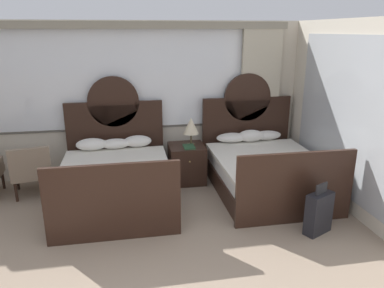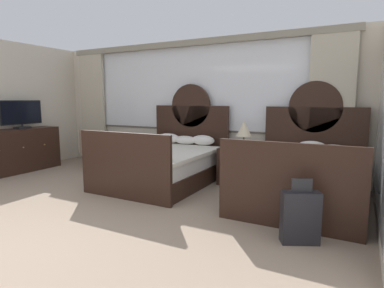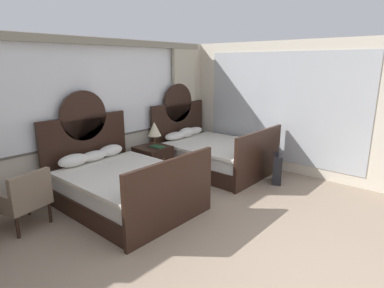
% 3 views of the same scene
% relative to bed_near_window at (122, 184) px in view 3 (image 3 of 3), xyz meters
% --- Properties ---
extents(wall_back_window, '(6.76, 0.22, 2.70)m').
position_rel_bed_near_window_xyz_m(wall_back_window, '(-0.05, 1.13, 1.09)').
color(wall_back_window, beige).
rests_on(wall_back_window, ground_plane).
extents(wall_right_mirror, '(0.08, 4.98, 2.70)m').
position_rel_bed_near_window_xyz_m(wall_right_mirror, '(3.36, -1.34, 0.98)').
color(wall_right_mirror, beige).
rests_on(wall_right_mirror, ground_plane).
extents(bed_near_window, '(1.66, 2.18, 1.81)m').
position_rel_bed_near_window_xyz_m(bed_near_window, '(0.00, 0.00, 0.00)').
color(bed_near_window, black).
rests_on(bed_near_window, ground_plane).
extents(bed_near_mirror, '(1.66, 2.18, 1.81)m').
position_rel_bed_near_window_xyz_m(bed_near_mirror, '(2.39, 0.00, 0.00)').
color(bed_near_mirror, black).
rests_on(bed_near_mirror, ground_plane).
extents(nightstand_between_beds, '(0.60, 0.62, 0.65)m').
position_rel_bed_near_window_xyz_m(nightstand_between_beds, '(1.20, 0.58, -0.04)').
color(nightstand_between_beds, black).
rests_on(nightstand_between_beds, ground_plane).
extents(table_lamp_on_nightstand, '(0.27, 0.27, 0.48)m').
position_rel_bed_near_window_xyz_m(table_lamp_on_nightstand, '(1.28, 0.60, 0.62)').
color(table_lamp_on_nightstand, brown).
rests_on(table_lamp_on_nightstand, nightstand_between_beds).
extents(book_on_nightstand, '(0.18, 0.26, 0.03)m').
position_rel_bed_near_window_xyz_m(book_on_nightstand, '(1.22, 0.46, 0.30)').
color(book_on_nightstand, '#285133').
rests_on(book_on_nightstand, nightstand_between_beds).
extents(armchair_by_window_left, '(0.70, 0.70, 0.84)m').
position_rel_bed_near_window_xyz_m(armchair_by_window_left, '(-1.32, 0.46, 0.09)').
color(armchair_by_window_left, '#84705B').
rests_on(armchair_by_window_left, ground_plane).
extents(suitcase_on_floor, '(0.42, 0.32, 0.69)m').
position_rel_bed_near_window_xyz_m(suitcase_on_floor, '(2.59, -1.42, -0.08)').
color(suitcase_on_floor, black).
rests_on(suitcase_on_floor, ground_plane).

